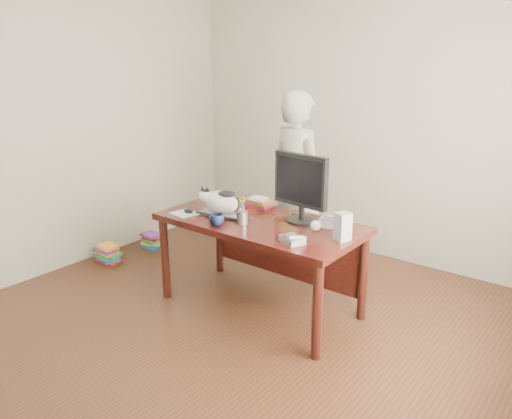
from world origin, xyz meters
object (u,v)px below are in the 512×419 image
object	(u,v)px
desk	(266,235)
speaker	(343,227)
coffee_mug	(217,220)
baseball	(316,226)
pen_cup	(242,216)
book_stack	(259,203)
mouse	(189,211)
book_pile_b	(152,241)
phone	(292,239)
book_pile_a	(108,254)
monitor	(301,184)
calculator	(329,222)
keyboard	(222,214)
cat	(220,201)
person	(298,182)

from	to	relation	value
desk	speaker	xyz separation A→B (m)	(0.71, -0.07, 0.25)
coffee_mug	baseball	size ratio (longest dim) A/B	1.43
pen_cup	book_stack	size ratio (longest dim) A/B	1.00
desk	mouse	bearing A→B (deg)	-152.24
book_stack	book_pile_b	world-z (taller)	book_stack
phone	book_pile_a	xyz separation A→B (m)	(-2.22, 0.05, -0.69)
monitor	coffee_mug	xyz separation A→B (m)	(-0.45, -0.45, -0.26)
calculator	speaker	bearing A→B (deg)	-63.05
keyboard	book_pile_a	size ratio (longest dim) A/B	1.53
book_stack	phone	bearing A→B (deg)	-37.76
baseball	keyboard	bearing A→B (deg)	-169.22
book_pile_b	desk	bearing A→B (deg)	-8.97
cat	coffee_mug	xyz separation A→B (m)	(0.15, -0.20, -0.07)
speaker	baseball	distance (m)	0.26
cat	person	size ratio (longest dim) A/B	0.23
mouse	person	bearing A→B (deg)	80.00
book_pile_a	pen_cup	bearing A→B (deg)	1.74
speaker	person	bearing A→B (deg)	157.36
mouse	calculator	xyz separation A→B (m)	(1.04, 0.45, 0.01)
coffee_mug	book_stack	distance (m)	0.58
mouse	speaker	xyz separation A→B (m)	(1.27, 0.23, 0.08)
cat	coffee_mug	distance (m)	0.26
desk	book_stack	bearing A→B (deg)	137.21
cat	book_pile_a	xyz separation A→B (m)	(-1.42, -0.11, -0.78)
baseball	phone	bearing A→B (deg)	-89.24
book_pile_b	cat	bearing A→B (deg)	-17.63
cat	mouse	bearing A→B (deg)	-157.57
pen_cup	mouse	size ratio (longest dim) A/B	2.23
speaker	calculator	world-z (taller)	speaker
cat	book_pile_a	bearing A→B (deg)	178.29
keyboard	book_pile_b	distance (m)	1.62
pen_cup	phone	distance (m)	0.54
monitor	person	xyz separation A→B (m)	(-0.49, 0.71, -0.20)
calculator	book_pile_a	bearing A→B (deg)	172.34
book_stack	coffee_mug	bearing A→B (deg)	-86.23
desk	pen_cup	bearing A→B (deg)	-103.87
person	phone	bearing A→B (deg)	136.12
mouse	speaker	world-z (taller)	speaker
speaker	pen_cup	bearing A→B (deg)	-148.61
monitor	mouse	xyz separation A→B (m)	(-0.83, -0.37, -0.28)
phone	book_pile_a	bearing A→B (deg)	-158.84
speaker	keyboard	bearing A→B (deg)	-154.77
monitor	book_pile_a	distance (m)	2.26
coffee_mug	person	size ratio (longest dim) A/B	0.06
coffee_mug	book_stack	bearing A→B (deg)	93.95
desk	keyboard	bearing A→B (deg)	-152.32
pen_cup	book_pile_a	size ratio (longest dim) A/B	0.81
baseball	pen_cup	bearing A→B (deg)	-158.15
monitor	phone	xyz separation A→B (m)	(0.20, -0.40, -0.27)
coffee_mug	phone	xyz separation A→B (m)	(0.65, 0.05, -0.02)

